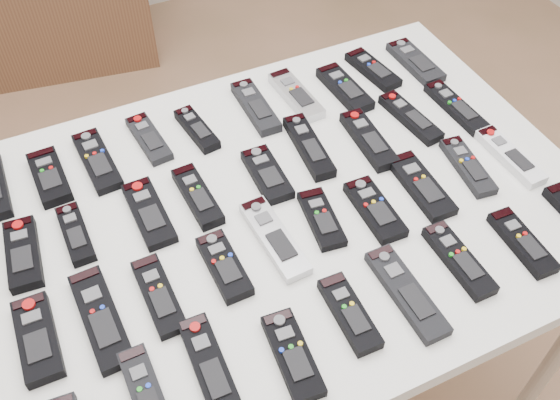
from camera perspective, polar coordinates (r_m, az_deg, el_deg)
name	(u,v)px	position (r m, az deg, el deg)	size (l,w,h in m)	color
ground	(305,327)	(2.00, 2.34, -11.50)	(4.00, 4.00, 0.00)	olive
table	(280,225)	(1.30, 0.00, -2.27)	(1.25, 0.88, 0.78)	white
remote_1	(50,177)	(1.38, -20.33, 2.00)	(0.06, 0.15, 0.02)	black
remote_2	(97,161)	(1.39, -16.37, 3.46)	(0.06, 0.19, 0.02)	black
remote_3	(149,139)	(1.41, -11.90, 5.51)	(0.05, 0.16, 0.02)	black
remote_4	(197,129)	(1.41, -7.61, 6.43)	(0.04, 0.15, 0.02)	black
remote_5	(256,107)	(1.46, -2.24, 8.51)	(0.05, 0.18, 0.02)	black
remote_6	(296,95)	(1.49, 1.47, 9.55)	(0.05, 0.18, 0.02)	#B7B7BC
remote_7	(345,89)	(1.52, 5.93, 10.10)	(0.06, 0.17, 0.02)	black
remote_8	(373,70)	(1.59, 8.48, 11.71)	(0.05, 0.16, 0.02)	black
remote_9	(415,62)	(1.63, 12.27, 12.25)	(0.06, 0.18, 0.02)	black
remote_10	(23,254)	(1.26, -22.44, -4.57)	(0.06, 0.16, 0.02)	black
remote_11	(76,234)	(1.26, -18.19, -2.96)	(0.04, 0.15, 0.02)	black
remote_12	(149,213)	(1.26, -11.89, -1.16)	(0.06, 0.18, 0.02)	black
remote_13	(198,196)	(1.27, -7.55, 0.34)	(0.05, 0.17, 0.02)	black
remote_14	(267,174)	(1.30, -1.19, 2.35)	(0.06, 0.15, 0.02)	black
remote_15	(309,146)	(1.36, 2.65, 4.91)	(0.05, 0.19, 0.02)	black
remote_16	(369,140)	(1.39, 8.11, 5.49)	(0.05, 0.18, 0.02)	black
remote_17	(410,117)	(1.46, 11.82, 7.40)	(0.05, 0.18, 0.02)	black
remote_18	(456,107)	(1.51, 15.79, 8.16)	(0.05, 0.19, 0.02)	black
remote_19	(37,338)	(1.15, -21.29, -11.71)	(0.06, 0.17, 0.02)	black
remote_20	(101,318)	(1.13, -16.06, -10.35)	(0.06, 0.21, 0.02)	black
remote_21	(159,295)	(1.14, -11.03, -8.55)	(0.05, 0.17, 0.02)	black
remote_22	(224,266)	(1.15, -5.12, -6.03)	(0.05, 0.15, 0.02)	black
remote_23	(274,238)	(1.19, -0.51, -3.49)	(0.05, 0.20, 0.02)	#B7B7BC
remote_24	(322,219)	(1.22, 3.82, -1.72)	(0.05, 0.15, 0.02)	black
remote_25	(375,209)	(1.25, 8.66, -0.86)	(0.06, 0.16, 0.02)	black
remote_26	(421,185)	(1.31, 12.77, 1.31)	(0.06, 0.18, 0.02)	black
remote_27	(468,166)	(1.38, 16.79, 2.97)	(0.05, 0.17, 0.02)	black
remote_28	(510,156)	(1.43, 20.29, 3.78)	(0.05, 0.18, 0.02)	silver
remote_30	(147,396)	(1.05, -12.06, -17.12)	(0.05, 0.17, 0.02)	black
remote_31	(210,367)	(1.05, -6.41, -14.96)	(0.05, 0.19, 0.02)	black
remote_32	(293,355)	(1.06, 1.16, -14.01)	(0.06, 0.16, 0.02)	black
remote_33	(349,313)	(1.10, 6.37, -10.25)	(0.05, 0.16, 0.02)	black
remote_34	(407,292)	(1.14, 11.50, -8.28)	(0.05, 0.20, 0.02)	black
remote_35	(459,260)	(1.20, 16.03, -5.28)	(0.05, 0.17, 0.02)	black
remote_36	(522,242)	(1.27, 21.28, -3.62)	(0.05, 0.16, 0.02)	black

